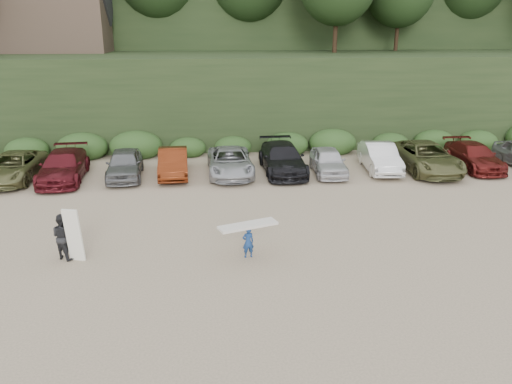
{
  "coord_description": "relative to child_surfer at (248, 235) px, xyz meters",
  "views": [
    {
      "loc": [
        -0.3,
        -16.85,
        8.03
      ],
      "look_at": [
        1.4,
        3.0,
        1.3
      ],
      "focal_mm": 35.0,
      "sensor_mm": 36.0,
      "label": 1
    }
  ],
  "objects": [
    {
      "name": "child_surfer",
      "position": [
        0.0,
        0.0,
        0.0
      ],
      "size": [
        2.22,
        1.31,
        1.29
      ],
      "color": "navy",
      "rests_on": "ground"
    },
    {
      "name": "parked_cars",
      "position": [
        0.13,
        10.47,
        -0.11
      ],
      "size": [
        37.05,
        6.19,
        1.63
      ],
      "color": "silver",
      "rests_on": "ground"
    },
    {
      "name": "adult_surfer",
      "position": [
        -6.53,
        0.45,
        -0.01
      ],
      "size": [
        1.3,
        1.01,
        2.01
      ],
      "color": "black",
      "rests_on": "ground"
    },
    {
      "name": "ground",
      "position": [
        -0.81,
        0.5,
        -0.88
      ],
      "size": [
        120.0,
        120.0,
        0.0
      ],
      "primitive_type": "plane",
      "color": "tan",
      "rests_on": "ground"
    }
  ]
}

